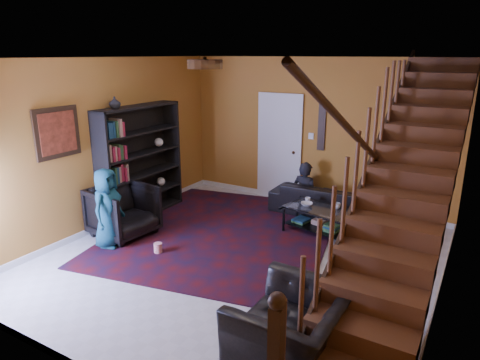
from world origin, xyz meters
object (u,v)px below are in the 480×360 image
Objects in this scene: bookshelf at (141,164)px; armchair_left at (123,211)px; sofa at (325,200)px; coffee_table at (319,219)px; armchair_right at (291,330)px.

bookshelf is 2.19× the size of armchair_left.
bookshelf is 1.03× the size of sofa.
armchair_left is at bearing -147.39° from coffee_table.
armchair_right is (3.55, -1.39, -0.06)m from armchair_left.
sofa reaches higher than coffee_table.
bookshelf is 1.67× the size of coffee_table.
armchair_left is 3.20m from coffee_table.
bookshelf is 1.07m from armchair_left.
armchair_left reaches higher than armchair_right.
sofa is at bearing 103.56° from coffee_table.
sofa is 3.56m from armchair_left.
coffee_table is (-0.86, 3.11, -0.12)m from armchair_right.
sofa is 0.85m from coffee_table.
armchair_right is at bearing -29.76° from bookshelf.
sofa is 1.62× the size of coffee_table.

